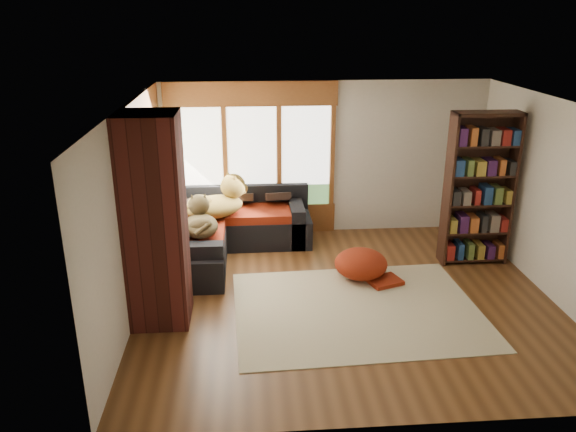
# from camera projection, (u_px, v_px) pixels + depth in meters

# --- Properties ---
(floor) EXTENTS (5.50, 5.50, 0.00)m
(floor) POSITION_uv_depth(u_px,v_px,m) (346.00, 298.00, 7.60)
(floor) COLOR #4D2D15
(floor) RESTS_ON ground
(ceiling) EXTENTS (5.50, 5.50, 0.00)m
(ceiling) POSITION_uv_depth(u_px,v_px,m) (354.00, 105.00, 6.70)
(ceiling) COLOR white
(wall_back) EXTENTS (5.50, 0.04, 2.60)m
(wall_back) POSITION_uv_depth(u_px,v_px,m) (323.00, 159.00, 9.49)
(wall_back) COLOR silver
(wall_back) RESTS_ON ground
(wall_front) EXTENTS (5.50, 0.04, 2.60)m
(wall_front) POSITION_uv_depth(u_px,v_px,m) (402.00, 303.00, 4.81)
(wall_front) COLOR silver
(wall_front) RESTS_ON ground
(wall_left) EXTENTS (0.04, 5.00, 2.60)m
(wall_left) POSITION_uv_depth(u_px,v_px,m) (131.00, 213.00, 6.96)
(wall_left) COLOR silver
(wall_left) RESTS_ON ground
(wall_right) EXTENTS (0.04, 5.00, 2.60)m
(wall_right) POSITION_uv_depth(u_px,v_px,m) (557.00, 202.00, 7.35)
(wall_right) COLOR silver
(wall_right) RESTS_ON ground
(windows_back) EXTENTS (2.82, 0.10, 1.90)m
(windows_back) POSITION_uv_depth(u_px,v_px,m) (252.00, 158.00, 9.36)
(windows_back) COLOR brown
(windows_back) RESTS_ON wall_back
(windows_left) EXTENTS (0.10, 2.62, 1.90)m
(windows_left) POSITION_uv_depth(u_px,v_px,m) (148.00, 181.00, 8.06)
(windows_left) COLOR brown
(windows_left) RESTS_ON wall_left
(roller_blind) EXTENTS (0.03, 0.72, 0.90)m
(roller_blind) POSITION_uv_depth(u_px,v_px,m) (156.00, 141.00, 8.70)
(roller_blind) COLOR #728A5C
(roller_blind) RESTS_ON wall_left
(brick_chimney) EXTENTS (0.70, 0.70, 2.60)m
(brick_chimney) POSITION_uv_depth(u_px,v_px,m) (155.00, 222.00, 6.65)
(brick_chimney) COLOR #471914
(brick_chimney) RESTS_ON ground
(sectional_sofa) EXTENTS (2.20, 2.20, 0.80)m
(sectional_sofa) POSITION_uv_depth(u_px,v_px,m) (207.00, 234.00, 8.94)
(sectional_sofa) COLOR black
(sectional_sofa) RESTS_ON ground
(area_rug) EXTENTS (3.25, 2.54, 0.01)m
(area_rug) POSITION_uv_depth(u_px,v_px,m) (357.00, 309.00, 7.30)
(area_rug) COLOR white
(area_rug) RESTS_ON ground
(bookshelf) EXTENTS (0.99, 0.33, 2.32)m
(bookshelf) POSITION_uv_depth(u_px,v_px,m) (479.00, 190.00, 8.32)
(bookshelf) COLOR #331A11
(bookshelf) RESTS_ON ground
(pouf) EXTENTS (0.83, 0.83, 0.41)m
(pouf) POSITION_uv_depth(u_px,v_px,m) (361.00, 263.00, 8.13)
(pouf) COLOR maroon
(pouf) RESTS_ON area_rug
(dog_tan) EXTENTS (1.16, 1.02, 0.57)m
(dog_tan) POSITION_uv_depth(u_px,v_px,m) (218.00, 203.00, 8.80)
(dog_tan) COLOR olive
(dog_tan) RESTS_ON sectional_sofa
(dog_brindle) EXTENTS (0.59, 0.87, 0.45)m
(dog_brindle) POSITION_uv_depth(u_px,v_px,m) (200.00, 222.00, 8.15)
(dog_brindle) COLOR black
(dog_brindle) RESTS_ON sectional_sofa
(throw_pillows) EXTENTS (1.98, 1.68, 0.45)m
(throw_pillows) POSITION_uv_depth(u_px,v_px,m) (212.00, 207.00, 8.85)
(throw_pillows) COLOR black
(throw_pillows) RESTS_ON sectional_sofa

